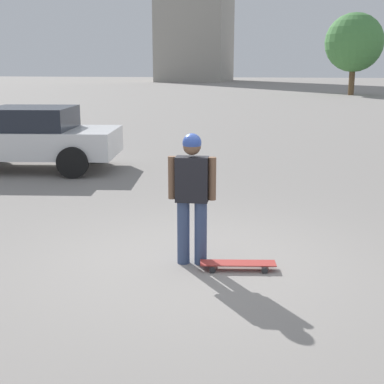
# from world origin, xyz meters

# --- Properties ---
(ground_plane) EXTENTS (220.00, 220.00, 0.00)m
(ground_plane) POSITION_xyz_m (0.00, 0.00, 0.00)
(ground_plane) COLOR gray
(person) EXTENTS (0.22, 0.56, 1.57)m
(person) POSITION_xyz_m (0.00, 0.00, 0.90)
(person) COLOR #38476B
(person) RESTS_ON ground_plane
(skateboard) EXTENTS (0.38, 0.90, 0.08)m
(skateboard) POSITION_xyz_m (-0.10, -0.56, 0.07)
(skateboard) COLOR #A5332D
(skateboard) RESTS_ON ground_plane
(car_parked_near) EXTENTS (2.55, 4.25, 1.42)m
(car_parked_near) POSITION_xyz_m (5.17, 4.81, 0.74)
(car_parked_near) COLOR silver
(car_parked_near) RESTS_ON ground_plane
(tree_distant) EXTENTS (4.66, 4.66, 6.51)m
(tree_distant) POSITION_xyz_m (40.29, -5.16, 4.16)
(tree_distant) COLOR brown
(tree_distant) RESTS_ON ground_plane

